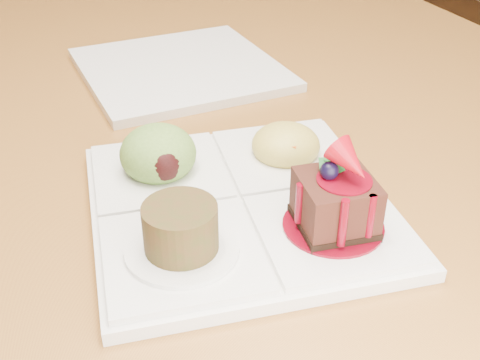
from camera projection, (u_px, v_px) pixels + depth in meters
name	position (u px, v px, depth m)	size (l,w,h in m)	color
dining_table	(175.00, 83.00, 0.97)	(1.00, 1.80, 0.75)	olive
sampler_plate	(237.00, 191.00, 0.54)	(0.29, 0.29, 0.10)	silver
second_plate	(180.00, 69.00, 0.82)	(0.25, 0.25, 0.01)	silver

